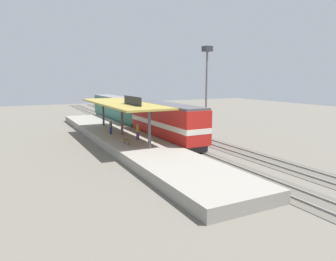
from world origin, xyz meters
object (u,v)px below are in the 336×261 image
object	(u,v)px
person_waiting	(111,126)
person_walking	(138,131)
platform_bench	(127,140)
light_mast	(207,71)
passenger_carriage_single	(118,109)
locomotive	(166,122)

from	to	relation	value
person_waiting	person_walking	world-z (taller)	same
platform_bench	person_waiting	bearing A→B (deg)	86.98
light_mast	person_walking	bearing A→B (deg)	-159.63
passenger_carriage_single	person_walking	xyz separation A→B (m)	(-4.04, -19.17, -0.46)
platform_bench	locomotive	xyz separation A→B (m)	(6.00, 3.14, 1.07)
person_walking	locomotive	bearing A→B (deg)	16.20
platform_bench	light_mast	xyz separation A→B (m)	(13.80, 6.36, 7.05)
platform_bench	person_walking	world-z (taller)	person_walking
light_mast	person_waiting	bearing A→B (deg)	179.31
light_mast	person_walking	size ratio (longest dim) A/B	6.84
locomotive	passenger_carriage_single	bearing A→B (deg)	90.00
person_walking	light_mast	bearing A→B (deg)	20.37
locomotive	passenger_carriage_single	size ratio (longest dim) A/B	0.72
locomotive	light_mast	distance (m)	10.35
passenger_carriage_single	light_mast	bearing A→B (deg)	-62.17
platform_bench	passenger_carriage_single	size ratio (longest dim) A/B	0.08
platform_bench	person_walking	distance (m)	2.82
platform_bench	person_waiting	distance (m)	6.55
passenger_carriage_single	person_walking	size ratio (longest dim) A/B	11.70
light_mast	person_walking	world-z (taller)	light_mast
person_waiting	person_walking	xyz separation A→B (m)	(1.61, -4.56, 0.00)
platform_bench	person_walking	xyz separation A→B (m)	(1.96, 1.96, 0.51)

